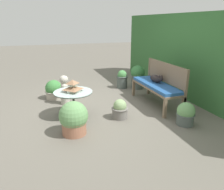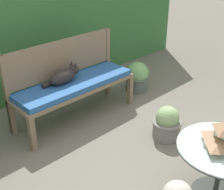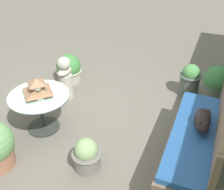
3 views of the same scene
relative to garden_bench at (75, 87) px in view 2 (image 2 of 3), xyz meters
The scene contains 7 objects.
ground 1.32m from the garden_bench, 100.41° to the right, with size 30.00×30.00×0.00m, color #666056.
garden_bench is the anchor object (origin of this frame).
bench_backrest 0.34m from the garden_bench, 90.00° to the left, with size 1.56×0.06×0.95m.
cat 0.20m from the garden_bench, 152.52° to the left, with size 0.50×0.20×0.22m.
patio_table 1.90m from the garden_bench, 88.32° to the right, with size 0.77×0.77×0.52m.
potted_plant_patio_mid 1.15m from the garden_bench, ahead, with size 0.35×0.35×0.44m.
potted_plant_table_near 1.18m from the garden_bench, 66.74° to the right, with size 0.34×0.34×0.39m.
Camera 2 is at (-1.81, -1.52, 2.06)m, focal length 50.00 mm.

